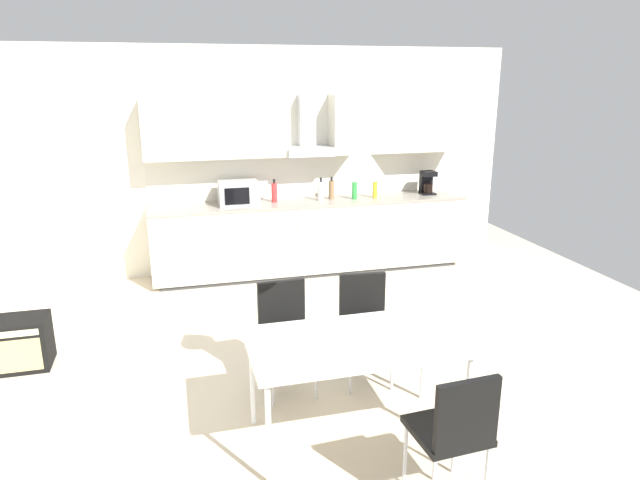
{
  "coord_description": "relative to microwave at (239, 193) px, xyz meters",
  "views": [
    {
      "loc": [
        -1.05,
        -4.1,
        2.41
      ],
      "look_at": [
        0.21,
        0.62,
        1.0
      ],
      "focal_mm": 32.0,
      "sensor_mm": 36.0,
      "label": 1
    }
  ],
  "objects": [
    {
      "name": "chair_near_right",
      "position": [
        0.66,
        -4.25,
        -0.53
      ],
      "size": [
        0.42,
        0.42,
        0.87
      ],
      "color": "black",
      "rests_on": "ground_plane"
    },
    {
      "name": "guitar_amp",
      "position": [
        -2.14,
        -1.8,
        -0.84
      ],
      "size": [
        0.52,
        0.37,
        0.44
      ],
      "color": "black",
      "rests_on": "ground_plane"
    },
    {
      "name": "bottle_white",
      "position": [
        1.01,
        -0.04,
        -0.02
      ],
      "size": [
        0.07,
        0.07,
        0.29
      ],
      "color": "white",
      "rests_on": "kitchen_counter"
    },
    {
      "name": "bottle_brown",
      "position": [
        1.17,
        0.04,
        -0.02
      ],
      "size": [
        0.07,
        0.07,
        0.28
      ],
      "color": "brown",
      "rests_on": "kitchen_counter"
    },
    {
      "name": "dining_table",
      "position": [
        0.33,
        -3.47,
        -0.37
      ],
      "size": [
        1.43,
        0.79,
        0.74
      ],
      "color": "silver",
      "rests_on": "ground_plane"
    },
    {
      "name": "pendant_lamp",
      "position": [
        0.33,
        -3.47,
        0.87
      ],
      "size": [
        0.32,
        0.32,
        0.22
      ],
      "primitive_type": "cone",
      "color": "silver"
    },
    {
      "name": "bottle_yellow",
      "position": [
        1.72,
        -0.04,
        -0.02
      ],
      "size": [
        0.06,
        0.06,
        0.28
      ],
      "color": "yellow",
      "rests_on": "kitchen_counter"
    },
    {
      "name": "bottle_green",
      "position": [
        1.44,
        -0.05,
        -0.02
      ],
      "size": [
        0.07,
        0.07,
        0.28
      ],
      "color": "green",
      "rests_on": "kitchen_counter"
    },
    {
      "name": "chair_far_right",
      "position": [
        0.66,
        -2.7,
        -0.53
      ],
      "size": [
        0.44,
        0.44,
        0.87
      ],
      "color": "black",
      "rests_on": "ground_plane"
    },
    {
      "name": "microwave",
      "position": [
        0.0,
        0.0,
        0.0
      ],
      "size": [
        0.48,
        0.35,
        0.28
      ],
      "color": "#ADADB2",
      "rests_on": "kitchen_counter"
    },
    {
      "name": "upper_wall_cabinets",
      "position": [
        0.9,
        0.14,
        0.76
      ],
      "size": [
        3.92,
        0.4,
        0.72
      ],
      "color": "beige"
    },
    {
      "name": "bottle_red",
      "position": [
        0.44,
        0.03,
        -0.02
      ],
      "size": [
        0.07,
        0.07,
        0.28
      ],
      "color": "red",
      "rests_on": "kitchen_counter"
    },
    {
      "name": "ground_plane",
      "position": [
        0.27,
        -2.62,
        -1.07
      ],
      "size": [
        8.27,
        8.78,
        0.02
      ],
      "primitive_type": "cube",
      "color": "beige"
    },
    {
      "name": "chair_far_left",
      "position": [
        0.01,
        -2.7,
        -0.53
      ],
      "size": [
        0.43,
        0.43,
        0.87
      ],
      "color": "black",
      "rests_on": "ground_plane"
    },
    {
      "name": "backsplash_tile",
      "position": [
        0.9,
        0.29,
        0.11
      ],
      "size": [
        3.92,
        0.02,
        0.5
      ],
      "primitive_type": "cube",
      "color": "silver",
      "rests_on": "kitchen_counter"
    },
    {
      "name": "kitchen_counter",
      "position": [
        0.9,
        0.0,
        -0.6
      ],
      "size": [
        3.94,
        0.63,
        0.92
      ],
      "color": "#333333",
      "rests_on": "ground_plane"
    },
    {
      "name": "wall_back",
      "position": [
        0.27,
        0.35,
        0.32
      ],
      "size": [
        6.62,
        0.1,
        2.76
      ],
      "primitive_type": "cube",
      "color": "silver",
      "rests_on": "ground_plane"
    },
    {
      "name": "coffee_maker",
      "position": [
        2.46,
        0.03,
        0.01
      ],
      "size": [
        0.18,
        0.19,
        0.3
      ],
      "color": "black",
      "rests_on": "kitchen_counter"
    }
  ]
}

